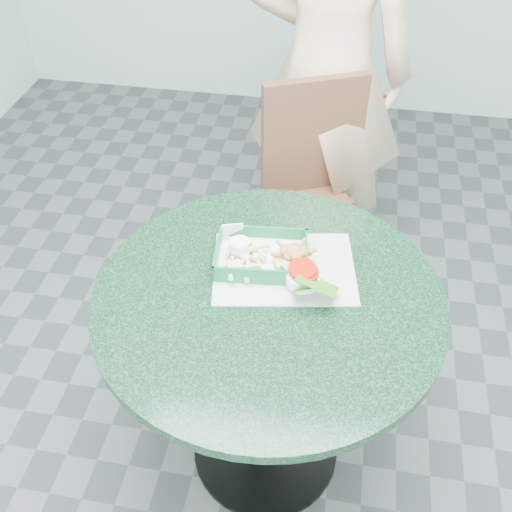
% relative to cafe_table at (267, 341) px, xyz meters
% --- Properties ---
extents(floor, '(4.00, 5.00, 0.02)m').
position_rel_cafe_table_xyz_m(floor, '(0.00, 0.00, -0.58)').
color(floor, '#303335').
rests_on(floor, ground).
extents(cafe_table, '(0.91, 0.91, 0.75)m').
position_rel_cafe_table_xyz_m(cafe_table, '(0.00, 0.00, 0.00)').
color(cafe_table, black).
rests_on(cafe_table, floor).
extents(dining_chair, '(0.40, 0.40, 0.93)m').
position_rel_cafe_table_xyz_m(dining_chair, '(0.02, 0.81, -0.05)').
color(dining_chair, '#402516').
rests_on(dining_chair, floor).
extents(diner_person, '(0.81, 0.59, 2.07)m').
position_rel_cafe_table_xyz_m(diner_person, '(0.05, 1.08, 0.46)').
color(diner_person, beige).
rests_on(diner_person, floor).
extents(placemat, '(0.42, 0.34, 0.00)m').
position_rel_cafe_table_xyz_m(placemat, '(0.03, 0.10, 0.17)').
color(placemat, '#A5B7B0').
rests_on(placemat, cafe_table).
extents(food_basket, '(0.24, 0.18, 0.05)m').
position_rel_cafe_table_xyz_m(food_basket, '(-0.04, 0.12, 0.19)').
color(food_basket, '#0B5E2E').
rests_on(food_basket, placemat).
extents(crab_sandwich, '(0.11, 0.11, 0.07)m').
position_rel_cafe_table_xyz_m(crab_sandwich, '(0.05, 0.10, 0.22)').
color(crab_sandwich, tan).
rests_on(crab_sandwich, food_basket).
extents(fries_pile, '(0.13, 0.14, 0.05)m').
position_rel_cafe_table_xyz_m(fries_pile, '(-0.08, 0.09, 0.21)').
color(fries_pile, beige).
rests_on(fries_pile, food_basket).
extents(sauce_ramekin, '(0.06, 0.06, 0.03)m').
position_rel_cafe_table_xyz_m(sauce_ramekin, '(-0.10, 0.13, 0.22)').
color(sauce_ramekin, white).
rests_on(sauce_ramekin, food_basket).
extents(garnish_cup, '(0.13, 0.13, 0.05)m').
position_rel_cafe_table_xyz_m(garnish_cup, '(0.08, 0.02, 0.21)').
color(garnish_cup, white).
rests_on(garnish_cup, food_basket).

